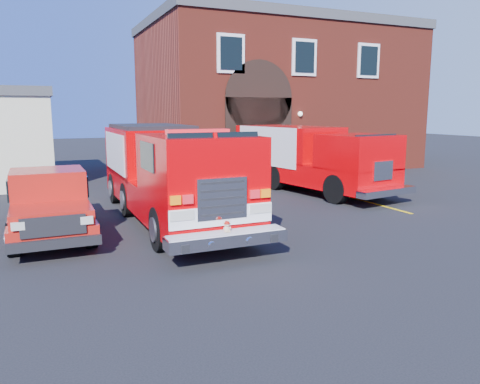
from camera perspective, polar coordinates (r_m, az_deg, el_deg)
name	(u,v)px	position (r m, az deg, el deg)	size (l,w,h in m)	color
ground	(223,231)	(13.29, -2.09, -4.72)	(100.00, 100.00, 0.00)	black
parking_stripe_near	(381,206)	(17.47, 16.86, -1.59)	(0.12, 3.00, 0.01)	yellow
parking_stripe_mid	(333,192)	(19.80, 11.23, -0.05)	(0.12, 3.00, 0.01)	yellow
parking_stripe_far	(296,182)	(22.29, 6.83, 1.16)	(0.12, 3.00, 0.01)	yellow
fire_station	(274,96)	(29.37, 4.22, 11.59)	(15.20, 10.20, 8.45)	maroon
fire_engine	(168,172)	(14.53, -8.71, 2.46)	(2.75, 9.42, 2.90)	black
pickup_truck	(49,203)	(13.75, -22.25, -1.29)	(2.01, 5.55, 1.82)	black
secondary_truck	(308,156)	(20.03, 8.35, 4.34)	(3.79, 8.53, 2.67)	black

